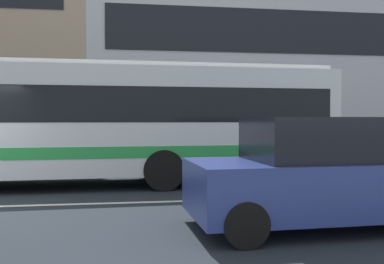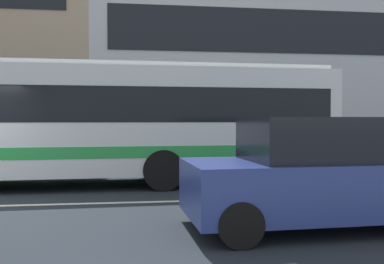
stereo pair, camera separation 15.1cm
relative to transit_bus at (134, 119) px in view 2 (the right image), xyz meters
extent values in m
cube|color=silver|center=(7.92, 13.31, 3.19)|extent=(19.54, 11.76, 9.85)
cube|color=black|center=(7.92, 7.41, 3.97)|extent=(17.98, 0.04, 1.97)
cube|color=silver|center=(0.00, 0.00, -0.05)|extent=(10.62, 2.90, 2.68)
cube|color=black|center=(0.00, 0.00, 0.36)|extent=(9.99, 2.90, 0.86)
cube|color=green|center=(0.00, 0.00, -0.78)|extent=(10.41, 2.92, 0.28)
cube|color=silver|center=(0.00, 0.00, 1.35)|extent=(10.18, 2.48, 0.12)
cylinder|color=black|center=(0.68, -1.13, -1.24)|extent=(1.01, 0.32, 1.00)
cylinder|color=black|center=(0.60, 1.18, -1.24)|extent=(1.01, 0.32, 1.00)
cylinder|color=black|center=(4.31, -0.99, -1.24)|extent=(1.01, 0.32, 1.00)
cylinder|color=black|center=(4.22, 1.31, -1.24)|extent=(1.01, 0.32, 1.00)
cube|color=navy|center=(2.98, -5.14, -1.08)|extent=(4.50, 2.06, 0.84)
cube|color=black|center=(2.80, -5.15, -0.31)|extent=(2.19, 1.73, 0.69)
cylinder|color=black|center=(1.28, -4.36, -1.42)|extent=(0.65, 0.25, 0.64)
cylinder|color=black|center=(1.36, -6.07, -1.42)|extent=(0.65, 0.25, 0.64)
camera|label=1|loc=(-0.24, -11.77, 0.00)|focal=41.20mm
camera|label=2|loc=(-0.09, -11.79, 0.00)|focal=41.20mm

